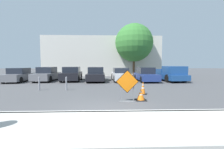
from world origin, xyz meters
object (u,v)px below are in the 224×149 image
bollard_nearest (66,83)px  pickup_truck (170,74)px  road_closed_sign (127,84)px  traffic_cone_second (143,88)px  traffic_cone_nearest (141,95)px  parked_car_fourth (96,75)px  parked_car_second (47,75)px  parked_car_third (72,74)px  parked_car_nearest (19,75)px  bollard_second (39,83)px  parked_car_sixth (146,75)px  parked_car_fifth (121,75)px

bollard_nearest → pickup_truck: bearing=29.1°
road_closed_sign → traffic_cone_second: (1.22, 1.77, -0.48)m
traffic_cone_nearest → pickup_truck: size_ratio=0.11×
parked_car_fourth → parked_car_second: bearing=-4.5°
pickup_truck → parked_car_third: bearing=-6.7°
parked_car_second → bollard_nearest: (3.69, -5.96, -0.19)m
parked_car_nearest → bollard_second: bearing=127.9°
parked_car_third → pickup_truck: bearing=174.1°
parked_car_nearest → bollard_second: parked_car_nearest is taller
traffic_cone_nearest → parked_car_fourth: (-2.91, 8.82, 0.42)m
parked_car_second → road_closed_sign: bearing=129.3°
parked_car_fourth → bollard_nearest: (-1.69, -5.70, -0.19)m
parked_car_fourth → bollard_nearest: 5.95m
road_closed_sign → parked_car_fourth: (-2.17, 9.10, -0.16)m
parked_car_second → bollard_nearest: parked_car_second is taller
traffic_cone_nearest → parked_car_third: 10.67m
parked_car_sixth → bollard_nearest: bearing=35.7°
traffic_cone_second → pickup_truck: 8.50m
pickup_truck → traffic_cone_second: bearing=52.3°
traffic_cone_nearest → parked_car_third: size_ratio=0.14×
parked_car_nearest → pickup_truck: pickup_truck is taller
road_closed_sign → parked_car_third: bearing=117.5°
road_closed_sign → traffic_cone_nearest: (0.74, 0.28, -0.58)m
pickup_truck → bollard_nearest: pickup_truck is taller
traffic_cone_nearest → parked_car_second: 12.30m
parked_car_third → parked_car_sixth: parked_car_third is taller
parked_car_nearest → bollard_second: (4.49, -5.41, -0.15)m
traffic_cone_second → parked_car_fifth: size_ratio=0.19×
traffic_cone_second → pickup_truck: (4.71, 7.07, 0.35)m
parked_car_second → parked_car_fifth: (8.07, -0.34, -0.03)m
parked_car_fourth → pickup_truck: pickup_truck is taller
parked_car_fourth → bollard_second: bearing=56.1°
traffic_cone_nearest → bollard_nearest: 5.56m
parked_car_third → parked_car_nearest: bearing=2.5°
parked_car_fifth → parked_car_sixth: parked_car_sixth is taller
traffic_cone_second → parked_car_nearest: 13.45m
traffic_cone_second → parked_car_nearest: parked_car_nearest is taller
parked_car_second → pickup_truck: (13.48, -0.52, 0.04)m
traffic_cone_nearest → parked_car_nearest: parked_car_nearest is taller
pickup_truck → bollard_second: pickup_truck is taller
road_closed_sign → parked_car_second: (-7.55, 9.36, -0.17)m
road_closed_sign → parked_car_second: size_ratio=0.37×
parked_car_fourth → bollard_second: 6.73m
parked_car_second → parked_car_fourth: parked_car_second is taller
traffic_cone_nearest → traffic_cone_second: size_ratio=0.74×
traffic_cone_second → pickup_truck: size_ratio=0.15×
pickup_truck → parked_car_nearest: bearing=-3.9°
parked_car_sixth → pickup_truck: 2.72m
bollard_nearest → parked_car_third: bearing=99.6°
parked_car_third → pickup_truck: pickup_truck is taller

